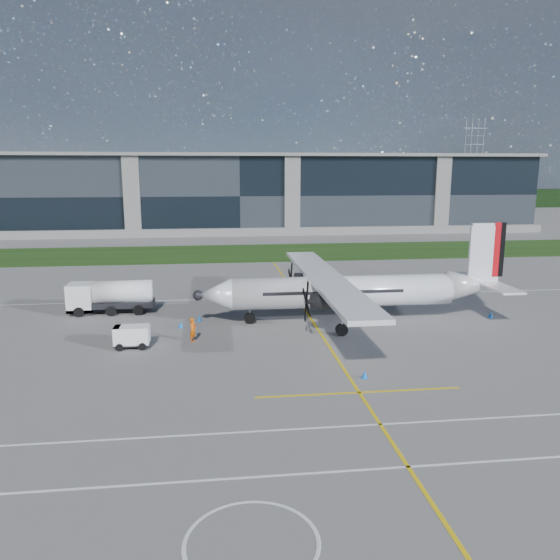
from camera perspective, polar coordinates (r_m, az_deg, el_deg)
ground at (r=75.69m, az=-3.01°, el=1.95°), size 400.00×400.00×0.00m
grass_strip at (r=83.57m, az=-3.39°, el=2.87°), size 400.00×18.00×0.04m
terminal_building at (r=114.70m, az=-4.45°, el=8.95°), size 120.00×20.00×15.00m
tree_line at (r=174.81m, az=-5.31°, el=8.32°), size 400.00×6.00×6.00m
pylon_east at (r=205.29m, az=19.51°, el=11.54°), size 9.00×4.60×30.00m
yellow_taxiway_centerline at (r=46.90m, az=3.20°, el=-4.00°), size 0.20×70.00×0.01m
white_lane_line at (r=24.52m, az=6.25°, el=-19.26°), size 90.00×0.15×0.01m
turboprop_aircraft at (r=45.71m, az=7.73°, el=0.73°), size 26.14×27.10×8.13m
fuel_tanker_truck at (r=50.59m, az=-17.84°, el=-1.71°), size 7.72×2.51×2.90m
baggage_tug at (r=40.52m, az=-15.21°, el=-5.75°), size 2.62×1.57×1.57m
ground_crew_person at (r=40.89m, az=-9.10°, el=-4.97°), size 0.91×1.02×2.06m
safety_cone_nose_stbd at (r=46.44m, az=-8.41°, el=-3.95°), size 0.36×0.36×0.50m
safety_cone_tail at (r=50.40m, az=21.17°, el=-3.39°), size 0.36×0.36×0.50m
safety_cone_portwing at (r=34.18m, az=8.83°, el=-9.68°), size 0.36×0.36×0.50m
safety_cone_fwd at (r=44.78m, az=-10.36°, el=-4.60°), size 0.36×0.36×0.50m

